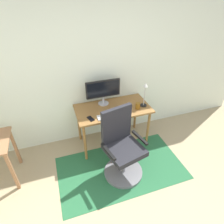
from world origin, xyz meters
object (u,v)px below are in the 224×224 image
Objects in this scene: keyboard at (111,116)px; cell_phone at (91,119)px; desk_lamp at (145,92)px; monitor at (103,90)px; office_chair at (122,151)px; desk at (113,112)px; coffee_cup at (138,106)px; computer_mouse at (129,111)px.

keyboard is 0.32m from cell_phone.
keyboard is 0.68m from desk_lamp.
office_chair is at bearing -88.83° from monitor.
cell_phone reaches higher than desk.
coffee_cup is at bearing 7.72° from keyboard.
computer_mouse is 1.01× the size of coffee_cup.
monitor is at bearing 78.25° from office_chair.
coffee_cup is (0.17, 0.04, 0.03)m from computer_mouse.
desk is 2.96× the size of desk_lamp.
desk_lamp is at bearing 21.42° from coffee_cup.
cell_phone is at bearing 111.19° from office_chair.
cell_phone is at bearing 174.37° from keyboard.
keyboard reaches higher than desk.
computer_mouse reaches higher than desk.
office_chair is at bearing -132.02° from coffee_cup.
coffee_cup is at bearing -34.07° from monitor.
desk_lamp is at bearing -24.25° from monitor.
desk_lamp reaches higher than office_chair.
coffee_cup reaches higher than computer_mouse.
office_chair reaches higher than coffee_cup.
coffee_cup is (0.38, -0.15, 0.14)m from desk.
desk is at bearing -59.09° from monitor.
monitor reaches higher than cell_phone.
computer_mouse is at bearing -167.62° from coffee_cup.
keyboard is 4.13× the size of computer_mouse.
cell_phone is (-0.64, 0.00, -0.01)m from computer_mouse.
computer_mouse is 0.66m from office_chair.
coffee_cup reaches higher than cell_phone.
cell_phone is 0.34× the size of desk_lamp.
desk_lamp reaches higher than desk.
desk_lamp is at bearing 10.76° from keyboard.
keyboard reaches higher than cell_phone.
cell_phone is 0.67m from office_chair.
office_chair is (-0.60, -0.58, -0.58)m from desk_lamp.
coffee_cup is 0.09× the size of office_chair.
desk is at bearing 169.18° from desk_lamp.
keyboard is at bearing -172.28° from coffee_cup.
monitor is (-0.11, 0.18, 0.35)m from desk.
coffee_cup is 0.79m from office_chair.
desk_lamp is at bearing 16.46° from computer_mouse.
desk is 2.15× the size of monitor.
coffee_cup is at bearing -158.58° from desk_lamp.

